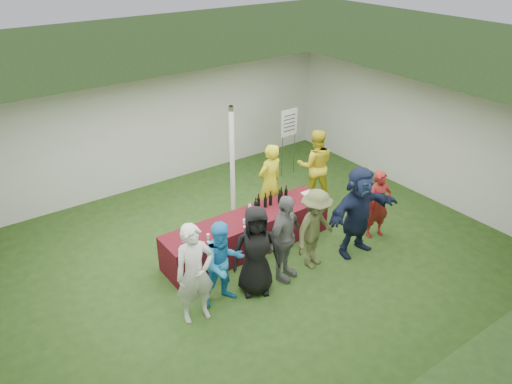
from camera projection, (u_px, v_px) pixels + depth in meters
ground at (246, 255)px, 10.01m from camera, size 60.00×60.00×0.00m
tent at (232, 168)px, 10.49m from camera, size 10.00×10.00×10.00m
serving_table at (248, 233)px, 10.05m from camera, size 3.60×0.80×0.75m
wine_bottles at (271, 199)px, 10.27m from camera, size 0.91×0.16×0.32m
wine_glasses at (234, 225)px, 9.40m from camera, size 2.72×0.15×0.16m
water_bottle at (250, 209)px, 9.94m from camera, size 0.07×0.07×0.23m
bar_towel at (308, 193)px, 10.73m from camera, size 0.25×0.18×0.03m
dump_bucket at (315, 195)px, 10.49m from camera, size 0.27×0.27×0.18m
wine_list_sign at (289, 128)px, 12.69m from camera, size 0.50×0.03×1.80m
staff_pourer at (270, 182)px, 10.91m from camera, size 0.70×0.50×1.78m
staff_back at (315, 165)px, 11.71m from camera, size 1.08×1.03×1.77m
customer_0 at (195, 274)px, 8.01m from camera, size 0.72×0.53×1.80m
customer_1 at (223, 263)px, 8.44m from camera, size 0.84×0.69×1.59m
customer_2 at (256, 251)px, 8.65m from camera, size 0.99×0.85×1.71m
customer_3 at (285, 239)px, 8.99m from camera, size 1.09×0.75×1.72m
customer_4 at (315, 229)px, 9.36m from camera, size 1.16×0.83×1.62m
customer_5 at (358, 211)px, 9.71m from camera, size 1.75×0.59×1.87m
customer_6 at (378, 204)px, 10.33m from camera, size 0.62×0.49×1.50m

